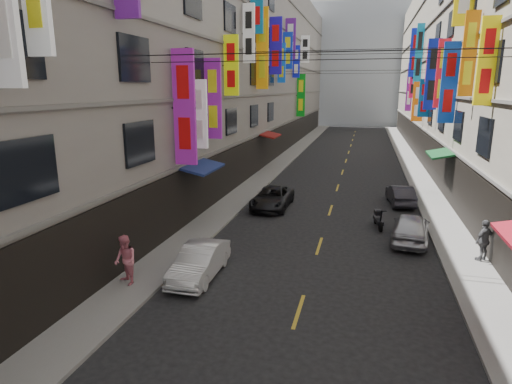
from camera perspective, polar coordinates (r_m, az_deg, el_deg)
The scene contains 15 objects.
sidewalk_left at distance 37.74m, azimuth 2.32°, elevation 3.18°, with size 2.00×90.00×0.12m, color slate.
sidewalk_right at distance 37.18m, azimuth 20.72°, elevation 2.14°, with size 2.00×90.00×0.12m, color slate.
building_row_left at distance 38.89m, azimuth -6.62°, elevation 17.36°, with size 10.14×90.00×19.00m.
haze_block at distance 86.41m, azimuth 13.77°, elevation 15.99°, with size 18.00×8.00×22.00m, color #A6AFB9.
shop_signage at distance 29.82m, azimuth 11.10°, elevation 17.89°, with size 14.00×55.00×11.94m.
street_awnings at distance 20.89m, azimuth 5.87°, elevation 2.78°, with size 13.99×35.20×0.41m.
overhead_cables at distance 24.43m, azimuth 10.78°, elevation 17.85°, with size 14.00×38.04×1.24m.
lane_markings at distance 34.05m, azimuth 11.16°, elevation 1.69°, with size 0.12×80.20×0.01m.
scooter_far_right at distance 22.63m, azimuth 15.99°, elevation -3.51°, with size 0.60×1.80×1.14m.
car_left_mid at distance 16.31m, azimuth -7.53°, elevation -9.19°, with size 1.30×3.73×1.23m, color silver.
car_left_far at distance 25.33m, azimuth 2.18°, elevation -0.78°, with size 2.00×4.35×1.21m, color black.
car_right_mid at distance 21.00m, azimuth 19.93°, elevation -4.48°, with size 1.60×3.97×1.35m, color #BBBBC0.
car_right_far at distance 27.49m, azimuth 18.70°, elevation -0.37°, with size 1.26×3.63×1.20m, color #292830.
pedestrian_lfar at distance 15.94m, azimuth -17.03°, elevation -8.69°, with size 0.87×0.60×1.80m, color pink.
pedestrian_rfar at distance 19.55m, azimuth 28.13°, elevation -5.70°, with size 1.01×0.57×1.72m, color #4F4F51.
Camera 1 is at (1.75, 5.70, 6.92)m, focal length 30.00 mm.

